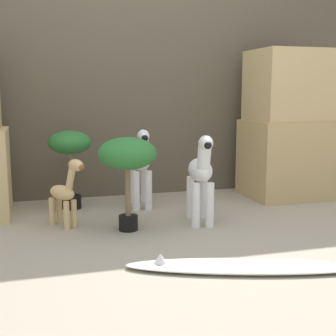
% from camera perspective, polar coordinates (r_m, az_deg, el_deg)
% --- Properties ---
extents(ground_plane, '(14.00, 14.00, 0.00)m').
position_cam_1_polar(ground_plane, '(2.67, 1.99, -10.42)').
color(ground_plane, '#9E937F').
extents(wall_back, '(6.40, 0.08, 2.20)m').
position_cam_1_polar(wall_back, '(4.10, -5.20, 12.03)').
color(wall_back, brown).
rests_on(wall_back, ground_plane).
extents(rock_pillar_right, '(0.70, 0.58, 1.25)m').
position_cam_1_polar(rock_pillar_right, '(4.14, 14.48, 4.76)').
color(rock_pillar_right, tan).
rests_on(rock_pillar_right, ground_plane).
extents(zebra_right, '(0.22, 0.49, 0.63)m').
position_cam_1_polar(zebra_right, '(3.19, 4.04, -0.70)').
color(zebra_right, white).
rests_on(zebra_right, ground_plane).
extents(zebra_left, '(0.19, 0.48, 0.63)m').
position_cam_1_polar(zebra_left, '(3.64, -3.37, 0.56)').
color(zebra_left, white).
rests_on(zebra_left, ground_plane).
extents(giraffe_figurine, '(0.26, 0.33, 0.47)m').
position_cam_1_polar(giraffe_figurine, '(3.18, -12.41, -2.87)').
color(giraffe_figurine, tan).
rests_on(giraffe_figurine, ground_plane).
extents(potted_palm_front, '(0.33, 0.33, 0.61)m').
position_cam_1_polar(potted_palm_front, '(3.66, -11.88, 2.24)').
color(potted_palm_front, black).
rests_on(potted_palm_front, ground_plane).
extents(potted_palm_back, '(0.38, 0.38, 0.61)m').
position_cam_1_polar(potted_palm_back, '(3.01, -4.97, 1.30)').
color(potted_palm_back, black).
rests_on(potted_palm_back, ground_plane).
extents(surfboard, '(1.22, 0.58, 0.08)m').
position_cam_1_polar(surfboard, '(2.47, 8.91, -11.74)').
color(surfboard, silver).
rests_on(surfboard, ground_plane).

